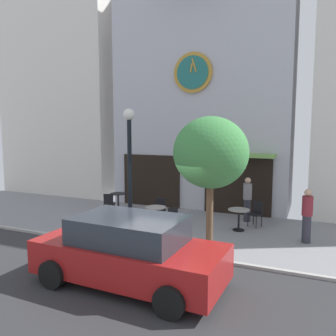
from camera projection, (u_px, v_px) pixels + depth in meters
ground_plane at (157, 255)px, 9.50m from camera, size 24.27×10.78×0.13m
clock_building at (203, 73)px, 15.26m from camera, size 7.78×4.02×11.58m
neighbor_building_left at (73, 91)px, 19.16m from camera, size 6.47×4.34×11.11m
street_lamp at (130, 172)px, 10.95m from camera, size 0.36×0.36×4.11m
street_tree at (211, 153)px, 9.52m from camera, size 2.13×1.91×3.83m
cafe_table_center_right at (118, 199)px, 14.47m from camera, size 0.68×0.68×0.75m
cafe_table_near_curb at (156, 213)px, 11.94m from camera, size 0.72×0.72×0.76m
cafe_table_rightmost at (239, 215)px, 11.67m from camera, size 0.73×0.73×0.74m
cafe_chair_near_lamp at (256, 212)px, 12.16m from camera, size 0.53×0.53×0.90m
cafe_chair_facing_wall at (109, 203)px, 13.65m from camera, size 0.52×0.52×0.90m
cafe_chair_near_tree at (160, 208)px, 12.71m from camera, size 0.47×0.47×0.90m
cafe_chair_under_awning at (171, 218)px, 11.35m from camera, size 0.56×0.56×0.90m
cafe_chair_corner at (133, 212)px, 12.10m from camera, size 0.54×0.54×0.90m
pedestrian_maroon at (307, 215)px, 10.40m from camera, size 0.44×0.44×1.67m
pedestrian_grey at (247, 199)px, 12.77m from camera, size 0.36×0.36×1.67m
parked_car_red at (129, 251)px, 7.64m from camera, size 4.36×2.14×1.55m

